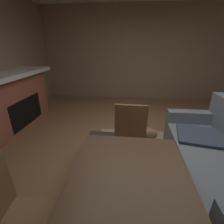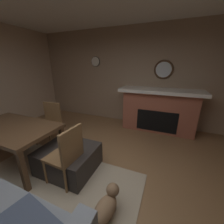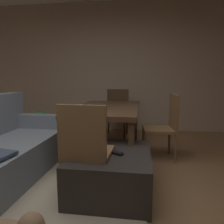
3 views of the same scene
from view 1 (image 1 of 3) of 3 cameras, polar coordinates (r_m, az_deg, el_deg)
floor at (r=2.78m, az=11.08°, el=-14.77°), size 7.78×7.78×0.00m
wall_left at (r=5.47m, az=9.61°, el=19.22°), size 0.12×6.57×2.78m
area_rug at (r=2.44m, az=16.56°, el=-21.40°), size 2.60×2.00×0.01m
fireplace at (r=4.00m, az=-31.58°, el=3.41°), size 2.09×0.76×1.16m
couch at (r=2.50m, az=34.09°, el=-14.09°), size 2.03×0.92×0.94m
ottoman_coffee_table at (r=2.26m, az=0.18°, el=-17.35°), size 0.91×0.79×0.42m
tv_remote at (r=2.18m, az=-0.96°, el=-11.88°), size 0.12×0.16×0.02m
dining_table at (r=1.23m, az=5.92°, el=-31.41°), size 1.59×0.91×0.74m
dining_chair_south at (r=1.57m, az=-32.04°, el=-28.05°), size 0.48×0.48×0.93m
dining_chair_west at (r=2.23m, az=6.24°, el=-8.32°), size 0.46×0.46×0.93m
small_dog at (r=3.08m, az=11.35°, el=-6.79°), size 0.26×0.48×0.31m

